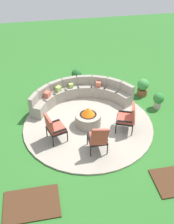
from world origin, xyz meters
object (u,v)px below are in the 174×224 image
lounge_chair_front_right (98,138)px  potted_plant_0 (158,100)px  fire_pit (88,118)px  lounge_chair_front_left (54,127)px  curved_stone_bench (79,94)px  potted_plant_2 (143,87)px  lounge_chair_back_left (128,117)px  potted_plant_1 (77,75)px

lounge_chair_front_right → potted_plant_0: (2.80, 1.93, -0.23)m
fire_pit → lounge_chair_front_left: 1.38m
curved_stone_bench → fire_pit: bearing=-87.9°
lounge_chair_front_left → potted_plant_0: size_ratio=1.53×
potted_plant_0 → potted_plant_2: size_ratio=0.90×
lounge_chair_back_left → potted_plant_2: (1.32, 2.08, -0.21)m
curved_stone_bench → lounge_chair_back_left: bearing=-57.0°
fire_pit → lounge_chair_front_left: (-1.23, -0.59, 0.26)m
lounge_chair_front_right → potted_plant_2: (2.54, 2.92, -0.22)m
fire_pit → potted_plant_2: (2.58, 1.56, 0.04)m
lounge_chair_front_right → lounge_chair_back_left: 1.49m
lounge_chair_front_left → potted_plant_2: lounge_chair_front_left is taller
fire_pit → lounge_chair_front_left: lounge_chair_front_left is taller
curved_stone_bench → potted_plant_1: (0.14, 1.59, -0.03)m
lounge_chair_front_right → lounge_chair_back_left: lounge_chair_front_right is taller
potted_plant_1 → lounge_chair_front_right: bearing=-90.6°
fire_pit → potted_plant_2: 3.02m
curved_stone_bench → lounge_chair_back_left: 2.43m
lounge_chair_front_right → lounge_chair_front_left: bearing=148.5°
lounge_chair_front_right → potted_plant_2: 3.88m
lounge_chair_front_left → lounge_chair_back_left: (2.49, 0.06, -0.00)m
curved_stone_bench → potted_plant_0: (2.90, -0.94, -0.02)m
lounge_chair_front_right → potted_plant_0: lounge_chair_front_right is taller
lounge_chair_front_left → potted_plant_0: 4.24m
lounge_chair_back_left → fire_pit: bearing=89.2°
potted_plant_2 → potted_plant_1: bearing=148.4°
curved_stone_bench → lounge_chair_front_left: 2.41m
curved_stone_bench → potted_plant_2: 2.64m
lounge_chair_front_left → lounge_chair_back_left: bearing=73.6°
curved_stone_bench → potted_plant_1: 1.60m
potted_plant_1 → potted_plant_2: 2.93m
lounge_chair_front_left → potted_plant_2: 4.38m
lounge_chair_front_left → potted_plant_2: bearing=101.5°
curved_stone_bench → lounge_chair_front_right: (0.09, -2.87, 0.21)m
potted_plant_1 → fire_pit: bearing=-91.6°
potted_plant_0 → potted_plant_2: 1.02m
lounge_chair_back_left → potted_plant_2: lounge_chair_back_left is taller
potted_plant_0 → potted_plant_1: (-2.76, 2.53, -0.02)m
fire_pit → potted_plant_2: size_ratio=1.24×
fire_pit → curved_stone_bench: 1.51m
lounge_chair_front_left → potted_plant_0: bearing=87.9°
fire_pit → potted_plant_2: bearing=31.1°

